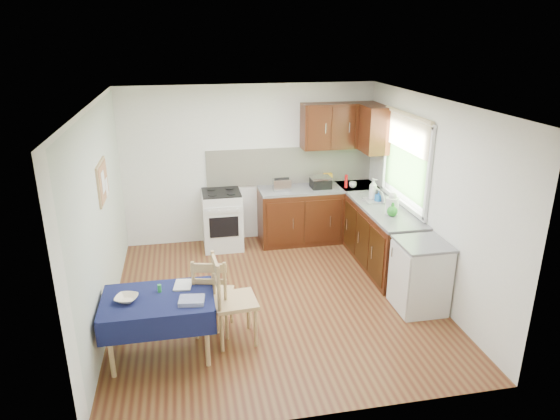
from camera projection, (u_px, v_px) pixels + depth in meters
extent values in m
plane|color=#4F2515|center=(275.00, 299.00, 6.40)|extent=(4.20, 4.20, 0.00)
cube|color=white|center=(274.00, 102.00, 5.56)|extent=(4.00, 4.20, 0.02)
cube|color=white|center=(250.00, 164.00, 7.92)|extent=(4.00, 0.02, 2.50)
cube|color=white|center=(321.00, 292.00, 4.04)|extent=(4.00, 0.02, 2.50)
cube|color=silver|center=(100.00, 219.00, 5.62)|extent=(0.02, 4.20, 2.50)
cube|color=white|center=(429.00, 197.00, 6.34)|extent=(0.02, 4.20, 2.50)
cube|color=black|center=(318.00, 215.00, 8.11)|extent=(1.90, 0.60, 0.86)
cube|color=black|center=(382.00, 239.00, 7.16)|extent=(0.60, 1.70, 0.86)
cube|color=slate|center=(318.00, 188.00, 7.96)|extent=(1.90, 0.60, 0.04)
cube|color=slate|center=(385.00, 209.00, 7.01)|extent=(0.60, 1.70, 0.04)
cube|color=slate|center=(357.00, 186.00, 8.07)|extent=(0.60, 0.60, 0.04)
cube|color=beige|center=(290.00, 166.00, 8.04)|extent=(2.70, 0.02, 0.60)
cube|color=black|center=(340.00, 126.00, 7.81)|extent=(1.20, 0.35, 0.70)
cube|color=black|center=(375.00, 130.00, 7.49)|extent=(0.35, 0.50, 0.70)
cube|color=silver|center=(222.00, 220.00, 7.82)|extent=(0.60, 0.60, 0.90)
cube|color=black|center=(221.00, 192.00, 7.67)|extent=(0.58, 0.58, 0.02)
cube|color=black|center=(224.00, 227.00, 7.54)|extent=(0.44, 0.01, 0.32)
cube|color=#355E26|center=(406.00, 165.00, 6.90)|extent=(0.01, 1.40, 0.85)
cube|color=silver|center=(409.00, 118.00, 6.68)|extent=(0.04, 1.48, 0.06)
cube|color=silver|center=(402.00, 202.00, 7.08)|extent=(0.04, 1.48, 0.06)
cube|color=#CAAE8C|center=(406.00, 134.00, 6.75)|extent=(0.02, 1.36, 0.44)
cube|color=silver|center=(420.00, 277.00, 6.06)|extent=(0.55, 0.58, 0.85)
cube|color=slate|center=(424.00, 244.00, 5.91)|extent=(0.58, 0.60, 0.03)
cube|color=#A78953|center=(102.00, 182.00, 5.78)|extent=(0.02, 0.62, 0.47)
cube|color=#97693F|center=(104.00, 182.00, 5.78)|extent=(0.01, 0.56, 0.41)
cube|color=white|center=(103.00, 182.00, 5.70)|extent=(0.00, 0.18, 0.24)
cube|color=white|center=(107.00, 187.00, 5.93)|extent=(0.00, 0.15, 0.20)
cube|color=#0E1839|center=(158.00, 299.00, 5.09)|extent=(1.09, 0.73, 0.03)
cube|color=#0E1839|center=(157.00, 329.00, 4.78)|extent=(1.13, 0.02, 0.26)
cube|color=#0E1839|center=(160.00, 291.00, 5.48)|extent=(1.13, 0.02, 0.26)
cube|color=#0E1839|center=(102.00, 314.00, 5.03)|extent=(0.02, 0.77, 0.26)
cube|color=#0E1839|center=(213.00, 303.00, 5.23)|extent=(0.02, 0.77, 0.26)
cylinder|color=#A78953|center=(111.00, 349.00, 4.86)|extent=(0.05, 0.05, 0.65)
cylinder|color=#A78953|center=(207.00, 338.00, 5.03)|extent=(0.05, 0.05, 0.65)
cylinder|color=#A78953|center=(117.00, 318.00, 5.38)|extent=(0.05, 0.05, 0.65)
cylinder|color=#A78953|center=(204.00, 309.00, 5.55)|extent=(0.05, 0.05, 0.65)
cube|color=#A78953|center=(213.00, 295.00, 5.59)|extent=(0.51, 0.51, 0.04)
cube|color=#A78953|center=(209.00, 275.00, 5.30)|extent=(0.38, 0.12, 0.30)
cylinder|color=#A78953|center=(231.00, 306.00, 5.82)|extent=(0.04, 0.04, 0.45)
cylinder|color=#A78953|center=(202.00, 305.00, 5.84)|extent=(0.04, 0.04, 0.45)
cylinder|color=#A78953|center=(227.00, 321.00, 5.50)|extent=(0.04, 0.04, 0.45)
cylinder|color=#A78953|center=(196.00, 321.00, 5.52)|extent=(0.04, 0.04, 0.45)
cube|color=#A78953|center=(235.00, 301.00, 5.41)|extent=(0.49, 0.49, 0.04)
cube|color=#A78953|center=(216.00, 272.00, 5.23)|extent=(0.06, 0.41, 0.32)
cylinder|color=#A78953|center=(256.00, 327.00, 5.37)|extent=(0.04, 0.04, 0.48)
cylinder|color=#A78953|center=(248.00, 310.00, 5.70)|extent=(0.04, 0.04, 0.48)
cylinder|color=#A78953|center=(222.00, 332.00, 5.28)|extent=(0.04, 0.04, 0.48)
cylinder|color=#A78953|center=(217.00, 314.00, 5.61)|extent=(0.04, 0.04, 0.48)
cube|color=#BBBBC0|center=(282.00, 185.00, 7.75)|extent=(0.27, 0.17, 0.19)
cube|color=black|center=(282.00, 178.00, 7.71)|extent=(0.23, 0.02, 0.02)
cube|color=black|center=(321.00, 183.00, 7.90)|extent=(0.31, 0.27, 0.14)
cube|color=#BBBBC0|center=(321.00, 178.00, 7.87)|extent=(0.31, 0.27, 0.03)
cylinder|color=red|center=(346.00, 181.00, 7.88)|extent=(0.05, 0.05, 0.21)
cube|color=yellow|center=(328.00, 179.00, 8.09)|extent=(0.14, 0.10, 0.17)
cube|color=gray|center=(378.00, 200.00, 7.30)|extent=(0.40, 0.30, 0.02)
cylinder|color=silver|center=(379.00, 195.00, 7.28)|extent=(0.05, 0.19, 0.19)
cylinder|color=silver|center=(392.00, 206.00, 6.77)|extent=(0.18, 0.18, 0.22)
sphere|color=silver|center=(393.00, 196.00, 6.72)|extent=(0.11, 0.11, 0.11)
imported|color=silver|center=(353.00, 185.00, 7.91)|extent=(0.15, 0.15, 0.09)
imported|color=silver|center=(373.00, 189.00, 7.30)|extent=(0.17, 0.17, 0.32)
imported|color=blue|center=(378.00, 197.00, 7.22)|extent=(0.11, 0.10, 0.17)
imported|color=#278D26|center=(392.00, 209.00, 6.69)|extent=(0.16, 0.16, 0.19)
imported|color=#EFE1C3|center=(127.00, 299.00, 5.01)|extent=(0.28, 0.28, 0.05)
imported|color=white|center=(174.00, 285.00, 5.31)|extent=(0.22, 0.27, 0.02)
cylinder|color=green|center=(159.00, 288.00, 5.18)|extent=(0.04, 0.04, 0.08)
cube|color=navy|center=(192.00, 300.00, 4.99)|extent=(0.27, 0.23, 0.04)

